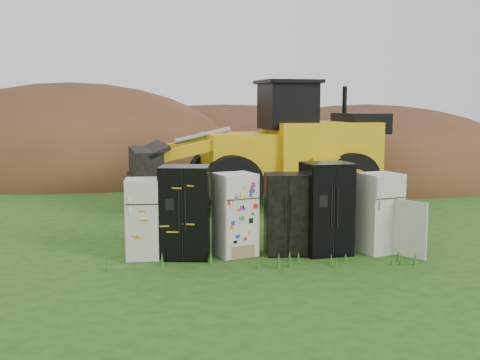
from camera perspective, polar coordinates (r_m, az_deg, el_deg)
The scene contains 11 objects.
ground at distance 12.33m, azimuth 2.35°, elevation -7.07°, with size 120.00×120.00×0.00m, color #244A13.
fridge_leftmost at distance 12.03m, azimuth -9.09°, elevation -3.65°, with size 0.70×0.67×1.59m, color silver, non-canonical shape.
fridge_black_side at distance 11.97m, azimuth -5.26°, elevation -3.05°, with size 0.96×0.76×1.83m, color black, non-canonical shape.
fridge_sticker at distance 12.11m, azimuth -0.47°, elevation -3.29°, with size 0.74×0.69×1.67m, color silver, non-canonical shape.
fridge_dark_mid at distance 12.26m, azimuth 4.37°, elevation -3.22°, with size 0.84×0.69×1.65m, color black, non-canonical shape.
fridge_black_right at distance 12.35m, azimuth 8.17°, elevation -2.68°, with size 0.94×0.78×1.87m, color black, non-canonical shape.
fridge_open_door at distance 12.69m, azimuth 13.09°, elevation -3.06°, with size 0.74×0.69×1.64m, color silver, non-canonical shape.
wheel_loader at distance 17.92m, azimuth 1.67°, elevation 3.52°, with size 7.70×3.12×3.73m, color gold, non-canonical shape.
dirt_mound_right at distance 24.81m, azimuth 11.69°, elevation 0.14°, with size 14.06×10.31×5.97m, color #492817.
dirt_mound_left at distance 26.59m, azimuth -15.51°, elevation 0.50°, with size 14.86×11.14×7.79m, color #492817.
dirt_mound_back at distance 29.96m, azimuth -1.40°, elevation 1.53°, with size 19.45×12.96×5.90m, color #492817.
Camera 1 is at (-1.75, -11.81, 3.09)m, focal length 45.00 mm.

